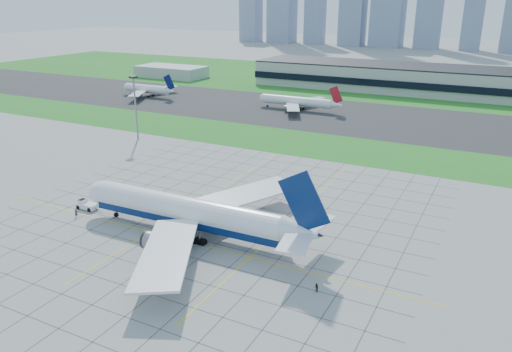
{
  "coord_description": "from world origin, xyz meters",
  "views": [
    {
      "loc": [
        64.52,
        -89.22,
        54.65
      ],
      "look_at": [
        3.28,
        29.23,
        7.0
      ],
      "focal_mm": 35.0,
      "sensor_mm": 36.0,
      "label": 1
    }
  ],
  "objects_px": {
    "crew_near": "(76,214)",
    "light_mast": "(135,100)",
    "distant_jet_1": "(298,101)",
    "pushback_tug": "(86,205)",
    "crew_far": "(316,288)",
    "distant_jet_0": "(148,89)",
    "airliner": "(189,212)"
  },
  "relations": [
    {
      "from": "crew_near",
      "to": "light_mast",
      "type": "bearing_deg",
      "value": 61.65
    },
    {
      "from": "pushback_tug",
      "to": "distant_jet_0",
      "type": "height_order",
      "value": "distant_jet_0"
    },
    {
      "from": "light_mast",
      "to": "distant_jet_1",
      "type": "relative_size",
      "value": 0.59
    },
    {
      "from": "light_mast",
      "to": "distant_jet_1",
      "type": "xyz_separation_m",
      "value": [
        36.48,
        82.22,
        -11.69
      ]
    },
    {
      "from": "light_mast",
      "to": "distant_jet_1",
      "type": "bearing_deg",
      "value": 66.08
    },
    {
      "from": "pushback_tug",
      "to": "distant_jet_1",
      "type": "relative_size",
      "value": 0.2
    },
    {
      "from": "light_mast",
      "to": "distant_jet_0",
      "type": "relative_size",
      "value": 0.6
    },
    {
      "from": "crew_near",
      "to": "distant_jet_0",
      "type": "distance_m",
      "value": 172.35
    },
    {
      "from": "distant_jet_0",
      "to": "distant_jet_1",
      "type": "relative_size",
      "value": 0.98
    },
    {
      "from": "crew_far",
      "to": "distant_jet_0",
      "type": "xyz_separation_m",
      "value": [
        -162.16,
        149.61,
        3.54
      ]
    },
    {
      "from": "distant_jet_1",
      "to": "airliner",
      "type": "bearing_deg",
      "value": -77.31
    },
    {
      "from": "airliner",
      "to": "distant_jet_0",
      "type": "relative_size",
      "value": 1.59
    },
    {
      "from": "pushback_tug",
      "to": "distant_jet_0",
      "type": "distance_m",
      "value": 166.81
    },
    {
      "from": "distant_jet_0",
      "to": "pushback_tug",
      "type": "bearing_deg",
      "value": -56.92
    },
    {
      "from": "crew_far",
      "to": "distant_jet_0",
      "type": "height_order",
      "value": "distant_jet_0"
    },
    {
      "from": "pushback_tug",
      "to": "distant_jet_0",
      "type": "relative_size",
      "value": 0.21
    },
    {
      "from": "crew_far",
      "to": "light_mast",
      "type": "bearing_deg",
      "value": -167.34
    },
    {
      "from": "crew_far",
      "to": "distant_jet_1",
      "type": "distance_m",
      "value": 170.49
    },
    {
      "from": "airliner",
      "to": "distant_jet_1",
      "type": "height_order",
      "value": "airliner"
    },
    {
      "from": "distant_jet_0",
      "to": "distant_jet_1",
      "type": "height_order",
      "value": "same"
    },
    {
      "from": "crew_near",
      "to": "distant_jet_1",
      "type": "distance_m",
      "value": 151.13
    },
    {
      "from": "crew_near",
      "to": "distant_jet_1",
      "type": "bearing_deg",
      "value": 33.63
    },
    {
      "from": "light_mast",
      "to": "distant_jet_1",
      "type": "height_order",
      "value": "light_mast"
    },
    {
      "from": "pushback_tug",
      "to": "distant_jet_1",
      "type": "height_order",
      "value": "distant_jet_1"
    },
    {
      "from": "light_mast",
      "to": "crew_near",
      "type": "xyz_separation_m",
      "value": [
        36.86,
        -68.87,
        -15.21
      ]
    },
    {
      "from": "pushback_tug",
      "to": "distant_jet_1",
      "type": "bearing_deg",
      "value": 88.19
    },
    {
      "from": "crew_near",
      "to": "distant_jet_1",
      "type": "xyz_separation_m",
      "value": [
        -0.38,
        151.09,
        3.51
      ]
    },
    {
      "from": "distant_jet_0",
      "to": "airliner",
      "type": "bearing_deg",
      "value": -48.1
    },
    {
      "from": "distant_jet_0",
      "to": "distant_jet_1",
      "type": "bearing_deg",
      "value": 3.69
    },
    {
      "from": "airliner",
      "to": "pushback_tug",
      "type": "bearing_deg",
      "value": 178.91
    },
    {
      "from": "light_mast",
      "to": "crew_far",
      "type": "relative_size",
      "value": 13.54
    },
    {
      "from": "distant_jet_0",
      "to": "crew_near",
      "type": "bearing_deg",
      "value": -57.37
    }
  ]
}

